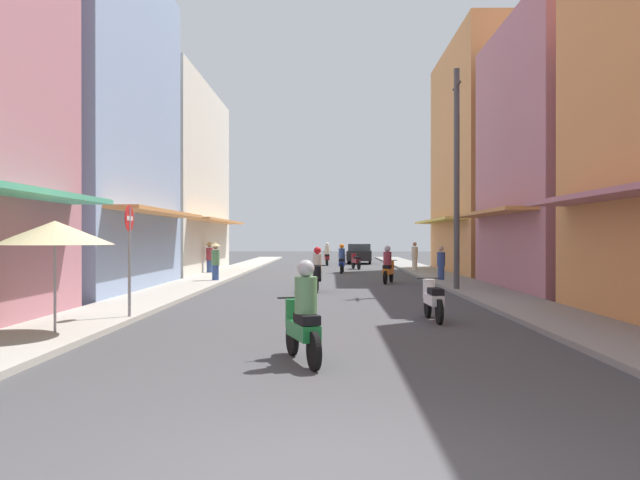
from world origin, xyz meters
TOP-DOWN VIEW (x-y plane):
  - ground_plane at (0.00, 22.96)m, footprint 118.62×118.62m
  - sidewalk_left at (-5.33, 22.96)m, footprint 2.08×61.92m
  - sidewalk_right at (5.33, 22.96)m, footprint 2.08×61.92m
  - building_left_mid at (-9.37, 17.55)m, footprint 7.05×9.98m
  - building_left_far at (-9.37, 29.43)m, footprint 7.05×12.72m
  - building_right_mid at (9.37, 18.07)m, footprint 7.05×8.87m
  - building_right_far at (9.37, 29.00)m, footprint 7.05×11.25m
  - motorbike_white at (2.47, 9.73)m, footprint 0.55×1.81m
  - motorbike_green at (-0.31, 4.78)m, footprint 0.74×1.75m
  - motorbike_maroon at (1.67, 33.43)m, footprint 0.65×1.78m
  - motorbike_blue at (0.76, 29.26)m, footprint 0.55×1.81m
  - motorbike_red at (-0.09, 38.38)m, footprint 0.55×1.81m
  - motorbike_orange at (2.54, 21.60)m, footprint 0.71×1.76m
  - motorbike_black at (-0.34, 17.56)m, footprint 0.55×1.81m
  - parked_car at (2.29, 41.48)m, footprint 2.04×4.21m
  - pedestrian_far at (-6.07, 27.54)m, footprint 0.44×0.44m
  - pedestrian_foreground at (4.79, 30.14)m, footprint 0.34×0.34m
  - pedestrian_midway at (4.83, 22.12)m, footprint 0.34×0.34m
  - pedestrian_crossing at (-4.71, 21.72)m, footprint 0.44×0.44m
  - vendor_umbrella at (-5.06, 6.95)m, footprint 2.17×2.17m
  - utility_pole at (4.54, 17.37)m, footprint 0.20×1.20m
  - street_sign_no_entry at (-4.44, 9.43)m, footprint 0.07×0.60m

SIDE VIEW (x-z plane):
  - ground_plane at x=0.00m, z-range 0.00..0.00m
  - sidewalk_left at x=-5.33m, z-range 0.00..0.12m
  - sidewalk_right at x=5.33m, z-range 0.00..0.12m
  - motorbike_white at x=2.47m, z-range 0.02..0.99m
  - motorbike_maroon at x=1.67m, z-range 0.02..0.99m
  - motorbike_green at x=-0.31m, z-range -0.09..1.49m
  - motorbike_blue at x=0.76m, z-range -0.09..1.49m
  - motorbike_red at x=-0.09m, z-range -0.09..1.49m
  - motorbike_orange at x=2.54m, z-range -0.09..1.49m
  - motorbike_black at x=-0.34m, z-range -0.09..1.49m
  - parked_car at x=2.29m, z-range 0.01..1.46m
  - pedestrian_midway at x=4.83m, z-range 0.00..1.54m
  - pedestrian_foreground at x=4.79m, z-range 0.00..1.65m
  - pedestrian_far at x=-6.07m, z-range 0.11..1.81m
  - pedestrian_crossing at x=-4.71m, z-range 0.11..1.82m
  - street_sign_no_entry at x=-4.44m, z-range 0.39..3.04m
  - vendor_umbrella at x=-5.06m, z-range 0.89..3.12m
  - utility_pole at x=4.54m, z-range 0.08..7.90m
  - building_right_mid at x=9.37m, z-range 0.00..9.71m
  - building_left_far at x=-9.37m, z-range 0.00..10.08m
  - building_left_mid at x=-9.37m, z-range -0.01..11.83m
  - building_right_far at x=9.37m, z-range -0.01..12.10m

